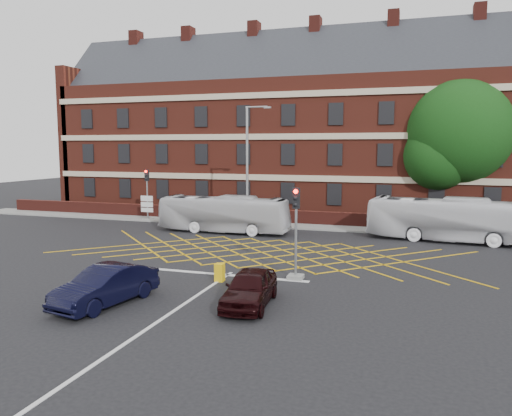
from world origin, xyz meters
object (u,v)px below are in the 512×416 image
(car_maroon, at_px, (250,288))
(traffic_light_near, at_px, (296,242))
(deciduous_tree, at_px, (458,139))
(street_lamp, at_px, (248,190))
(car_navy, at_px, (106,286))
(utility_cabinet, at_px, (220,272))
(direction_signs, at_px, (147,205))
(bus_right, at_px, (448,219))
(traffic_light_far, at_px, (147,200))
(bus_left, at_px, (224,214))

(car_maroon, relative_size, traffic_light_near, 0.97)
(deciduous_tree, relative_size, street_lamp, 1.27)
(traffic_light_near, height_order, street_lamp, street_lamp)
(traffic_light_near, bearing_deg, street_lamp, 118.48)
(deciduous_tree, bearing_deg, street_lamp, -148.79)
(car_navy, height_order, utility_cabinet, car_navy)
(car_maroon, relative_size, direction_signs, 1.88)
(bus_right, relative_size, car_maroon, 2.50)
(street_lamp, bearing_deg, traffic_light_far, 165.02)
(bus_left, bearing_deg, direction_signs, 70.22)
(car_maroon, height_order, street_lamp, street_lamp)
(bus_left, relative_size, traffic_light_far, 2.23)
(car_maroon, height_order, traffic_light_far, traffic_light_far)
(car_maroon, bearing_deg, traffic_light_far, 124.49)
(bus_left, height_order, bus_right, bus_right)
(car_navy, bearing_deg, street_lamp, 101.03)
(bus_right, xyz_separation_m, traffic_light_near, (-7.27, -12.27, 0.33))
(bus_left, xyz_separation_m, deciduous_tree, (16.12, 9.39, 5.38))
(deciduous_tree, height_order, utility_cabinet, deciduous_tree)
(traffic_light_far, bearing_deg, utility_cabinet, -50.69)
(traffic_light_near, bearing_deg, car_maroon, -100.45)
(car_maroon, distance_m, traffic_light_far, 24.00)
(utility_cabinet, bearing_deg, car_maroon, -49.96)
(deciduous_tree, distance_m, direction_signs, 25.51)
(bus_left, distance_m, utility_cabinet, 13.30)
(deciduous_tree, xyz_separation_m, direction_signs, (-24.11, -6.40, -5.33))
(traffic_light_near, xyz_separation_m, street_lamp, (-6.30, 11.60, 1.32))
(street_lamp, relative_size, utility_cabinet, 10.91)
(bus_left, distance_m, car_navy, 17.05)
(car_navy, distance_m, car_maroon, 5.62)
(street_lamp, xyz_separation_m, direction_signs, (-9.64, 2.37, -1.71))
(bus_right, bearing_deg, bus_left, 101.58)
(car_maroon, xyz_separation_m, traffic_light_near, (0.80, 4.32, 1.06))
(direction_signs, distance_m, utility_cabinet, 19.98)
(car_maroon, bearing_deg, car_navy, -167.90)
(car_navy, relative_size, traffic_light_far, 1.07)
(street_lamp, bearing_deg, car_maroon, -70.95)
(direction_signs, relative_size, utility_cabinet, 2.68)
(traffic_light_near, bearing_deg, bus_right, 59.36)
(car_navy, height_order, car_maroon, car_navy)
(deciduous_tree, bearing_deg, traffic_light_near, -111.87)
(car_maroon, distance_m, direction_signs, 23.75)
(deciduous_tree, xyz_separation_m, utility_cabinet, (-11.41, -21.79, -6.30))
(bus_left, height_order, direction_signs, bus_left)
(bus_left, relative_size, car_navy, 2.08)
(car_navy, xyz_separation_m, direction_signs, (-9.77, 19.94, 0.62))
(street_lamp, bearing_deg, deciduous_tree, 31.21)
(car_navy, bearing_deg, bus_left, 106.60)
(bus_right, distance_m, car_maroon, 18.46)
(car_maroon, distance_m, traffic_light_near, 4.52)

